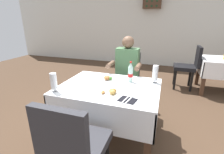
% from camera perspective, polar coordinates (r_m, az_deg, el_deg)
% --- Properties ---
extents(ground_plane, '(11.00, 11.00, 0.00)m').
position_cam_1_polar(ground_plane, '(2.32, 2.66, -20.68)').
color(ground_plane, '#473323').
extents(back_wall, '(11.00, 0.12, 2.93)m').
position_cam_1_polar(back_wall, '(5.84, 14.57, 18.42)').
color(back_wall, silver).
rests_on(back_wall, ground).
extents(main_dining_table, '(1.20, 0.91, 0.73)m').
position_cam_1_polar(main_dining_table, '(2.06, -0.89, -7.29)').
color(main_dining_table, white).
rests_on(main_dining_table, ground).
extents(chair_far_diner_seat, '(0.44, 0.50, 0.97)m').
position_cam_1_polar(chair_far_diner_seat, '(2.81, 4.81, -0.19)').
color(chair_far_diner_seat, '#2D2D33').
rests_on(chair_far_diner_seat, ground).
extents(chair_near_camera_side, '(0.44, 0.50, 0.97)m').
position_cam_1_polar(chair_near_camera_side, '(1.42, -13.12, -22.27)').
color(chair_near_camera_side, '#2D2D33').
rests_on(chair_near_camera_side, ground).
extents(seated_diner_far, '(0.50, 0.46, 1.26)m').
position_cam_1_polar(seated_diner_far, '(2.66, 5.08, 2.18)').
color(seated_diner_far, '#282D42').
rests_on(seated_diner_far, ground).
extents(plate_near_camera, '(0.25, 0.25, 0.06)m').
position_cam_1_polar(plate_near_camera, '(1.75, -1.04, -5.56)').
color(plate_near_camera, white).
rests_on(plate_near_camera, main_dining_table).
extents(plate_far_diner, '(0.24, 0.24, 0.07)m').
position_cam_1_polar(plate_far_diner, '(2.15, -1.19, -0.68)').
color(plate_far_diner, white).
rests_on(plate_far_diner, main_dining_table).
extents(beer_glass_left, '(0.07, 0.07, 0.23)m').
position_cam_1_polar(beer_glass_left, '(2.11, 14.89, 1.12)').
color(beer_glass_left, white).
rests_on(beer_glass_left, main_dining_table).
extents(beer_glass_middle, '(0.07, 0.07, 0.22)m').
position_cam_1_polar(beer_glass_middle, '(1.90, -19.74, -1.86)').
color(beer_glass_middle, white).
rests_on(beer_glass_middle, main_dining_table).
extents(cola_bottle_primary, '(0.06, 0.06, 0.27)m').
position_cam_1_polar(cola_bottle_primary, '(2.09, 6.49, 1.42)').
color(cola_bottle_primary, silver).
rests_on(cola_bottle_primary, main_dining_table).
extents(napkin_cutlery_set, '(0.19, 0.20, 0.01)m').
position_cam_1_polar(napkin_cutlery_set, '(1.65, 5.51, -7.96)').
color(napkin_cutlery_set, black).
rests_on(napkin_cutlery_set, main_dining_table).
extents(background_chair_left, '(0.50, 0.44, 0.97)m').
position_cam_1_polar(background_chair_left, '(4.00, 25.37, 3.87)').
color(background_chair_left, black).
rests_on(background_chair_left, ground).
extents(wall_bottle_rack, '(0.56, 0.21, 0.42)m').
position_cam_1_polar(wall_bottle_rack, '(5.72, 13.93, 24.35)').
color(wall_bottle_rack, '#472D1E').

